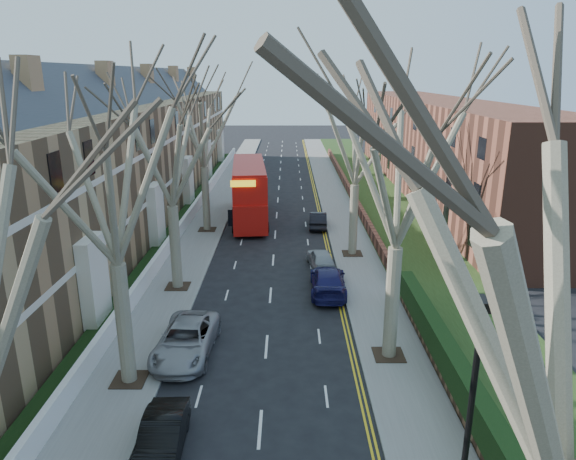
{
  "coord_description": "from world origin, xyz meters",
  "views": [
    {
      "loc": [
        1.03,
        -13.0,
        12.58
      ],
      "look_at": [
        1.04,
        18.2,
        3.07
      ],
      "focal_mm": 32.0,
      "sensor_mm": 36.0,
      "label": 1
    }
  ],
  "objects_px": {
    "lamp_post": "(466,449)",
    "car_right_near": "(328,281)",
    "double_decker_bus": "(249,193)",
    "car_left_mid": "(162,438)"
  },
  "relations": [
    {
      "from": "lamp_post",
      "to": "car_left_mid",
      "type": "xyz_separation_m",
      "value": [
        -8.28,
        5.18,
        -3.91
      ]
    },
    {
      "from": "double_decker_bus",
      "to": "lamp_post",
      "type": "bearing_deg",
      "value": 97.03
    },
    {
      "from": "lamp_post",
      "to": "double_decker_bus",
      "type": "bearing_deg",
      "value": 101.94
    },
    {
      "from": "lamp_post",
      "to": "double_decker_bus",
      "type": "height_order",
      "value": "lamp_post"
    },
    {
      "from": "car_left_mid",
      "to": "car_right_near",
      "type": "distance_m",
      "value": 15.24
    },
    {
      "from": "double_decker_bus",
      "to": "car_left_mid",
      "type": "relative_size",
      "value": 3.07
    },
    {
      "from": "car_right_near",
      "to": "lamp_post",
      "type": "bearing_deg",
      "value": 96.74
    },
    {
      "from": "lamp_post",
      "to": "double_decker_bus",
      "type": "distance_m",
      "value": 35.72
    },
    {
      "from": "car_right_near",
      "to": "double_decker_bus",
      "type": "bearing_deg",
      "value": -68.07
    },
    {
      "from": "lamp_post",
      "to": "car_right_near",
      "type": "height_order",
      "value": "lamp_post"
    }
  ]
}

